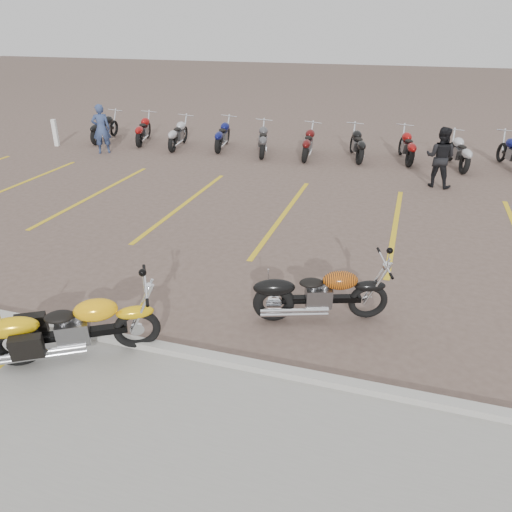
{
  "coord_description": "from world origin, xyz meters",
  "views": [
    {
      "loc": [
        2.83,
        -7.32,
        4.42
      ],
      "look_at": [
        0.53,
        0.03,
        0.75
      ],
      "focal_mm": 35.0,
      "sensor_mm": 36.0,
      "label": 1
    }
  ],
  "objects": [
    {
      "name": "concrete_apron",
      "position": [
        0.0,
        -4.5,
        0.01
      ],
      "size": [
        60.0,
        5.0,
        0.01
      ],
      "primitive_type": "cube",
      "color": "#9E9B93",
      "rests_on": "ground"
    },
    {
      "name": "yellow_cruiser",
      "position": [
        -1.4,
        -2.47,
        0.48
      ],
      "size": [
        2.06,
        1.33,
        0.96
      ],
      "rotation": [
        0.13,
        0.0,
        0.54
      ],
      "color": "black",
      "rests_on": "ground"
    },
    {
      "name": "parking_stripes",
      "position": [
        0.0,
        4.0,
        0.0
      ],
      "size": [
        38.0,
        5.5,
        0.01
      ],
      "primitive_type": null,
      "color": "gold",
      "rests_on": "ground"
    },
    {
      "name": "person_b",
      "position": [
        3.65,
        7.61,
        0.86
      ],
      "size": [
        0.98,
        0.85,
        1.72
      ],
      "primitive_type": "imported",
      "rotation": [
        0.0,
        0.0,
        2.86
      ],
      "color": "black",
      "rests_on": "ground"
    },
    {
      "name": "person_a",
      "position": [
        -7.83,
        8.21,
        0.87
      ],
      "size": [
        0.76,
        0.7,
        1.73
      ],
      "primitive_type": "imported",
      "rotation": [
        0.0,
        0.0,
        3.73
      ],
      "color": "navy",
      "rests_on": "ground"
    },
    {
      "name": "curb",
      "position": [
        0.0,
        -2.0,
        0.06
      ],
      "size": [
        60.0,
        0.18,
        0.12
      ],
      "primitive_type": "cube",
      "color": "#ADAAA3",
      "rests_on": "ground"
    },
    {
      "name": "bg_bike_row",
      "position": [
        0.98,
        10.03,
        0.55
      ],
      "size": [
        20.8,
        2.08,
        1.1
      ],
      "color": "black",
      "rests_on": "ground"
    },
    {
      "name": "bollard",
      "position": [
        -10.18,
        8.64,
        0.5
      ],
      "size": [
        0.18,
        0.18,
        1.0
      ],
      "primitive_type": "cube",
      "rotation": [
        0.0,
        0.0,
        0.22
      ],
      "color": "white",
      "rests_on": "ground"
    },
    {
      "name": "flame_cruiser",
      "position": [
        1.7,
        -0.46,
        0.44
      ],
      "size": [
        2.09,
        0.84,
        0.89
      ],
      "rotation": [
        0.09,
        0.0,
        0.34
      ],
      "color": "black",
      "rests_on": "ground"
    },
    {
      "name": "ground",
      "position": [
        0.0,
        0.0,
        0.0
      ],
      "size": [
        100.0,
        100.0,
        0.0
      ],
      "primitive_type": "plane",
      "color": "#6C574D",
      "rests_on": "ground"
    }
  ]
}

